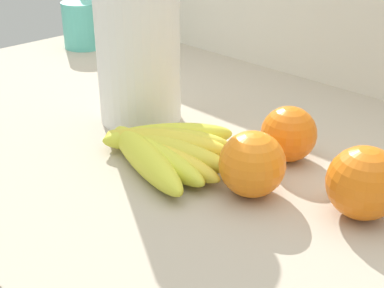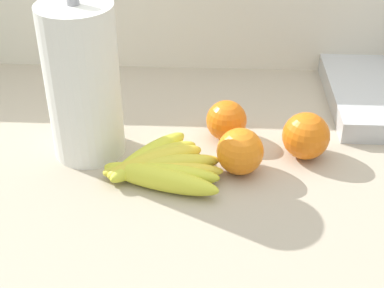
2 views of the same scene
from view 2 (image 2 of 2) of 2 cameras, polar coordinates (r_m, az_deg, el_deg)
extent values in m
cube|color=silver|center=(1.45, 2.37, -1.40)|extent=(1.87, 0.06, 1.30)
ellipsoid|color=gold|center=(0.90, -3.09, -3.51)|extent=(0.20, 0.09, 0.04)
ellipsoid|color=gold|center=(0.92, -2.95, -3.03)|extent=(0.19, 0.05, 0.03)
ellipsoid|color=gold|center=(0.92, -2.78, -2.81)|extent=(0.20, 0.04, 0.03)
ellipsoid|color=gold|center=(0.93, -2.89, -2.31)|extent=(0.20, 0.08, 0.04)
ellipsoid|color=gold|center=(0.94, -3.54, -1.87)|extent=(0.17, 0.12, 0.04)
ellipsoid|color=gold|center=(0.94, -3.77, -1.65)|extent=(0.16, 0.13, 0.04)
ellipsoid|color=gold|center=(0.96, -4.21, -1.24)|extent=(0.14, 0.16, 0.04)
sphere|color=orange|center=(1.02, 3.63, 2.38)|extent=(0.07, 0.07, 0.07)
sphere|color=orange|center=(0.93, 5.02, -0.75)|extent=(0.08, 0.08, 0.08)
sphere|color=orange|center=(0.98, 11.57, 0.69)|extent=(0.08, 0.08, 0.08)
cylinder|color=white|center=(0.95, -10.81, 6.07)|extent=(0.12, 0.12, 0.27)
cylinder|color=gray|center=(0.94, -10.91, 6.88)|extent=(0.02, 0.02, 0.30)
camera|label=1|loc=(0.56, 45.14, -1.49)|focal=50.06mm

